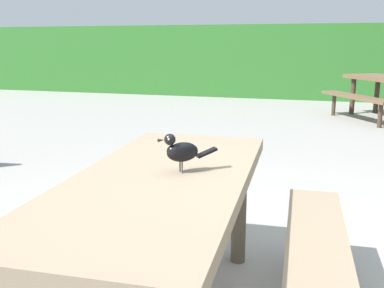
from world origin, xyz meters
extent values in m
cube|color=#2D6B28|center=(0.00, 9.75, 0.87)|extent=(28.00, 2.01, 1.74)
cube|color=#84725B|center=(-0.33, -0.19, 0.70)|extent=(0.86, 1.84, 0.07)
cylinder|color=brown|center=(-0.63, 0.50, 0.33)|extent=(0.09, 0.09, 0.67)
cylinder|color=brown|center=(-0.10, 0.53, 0.33)|extent=(0.09, 0.09, 0.67)
cube|color=#84725B|center=(-1.03, -0.22, 0.41)|extent=(0.37, 1.72, 0.05)
cylinder|color=brown|center=(-1.06, 0.42, 0.20)|extent=(0.07, 0.07, 0.39)
cube|color=#84725B|center=(0.37, -0.15, 0.41)|extent=(0.37, 1.72, 0.05)
cylinder|color=brown|center=(0.34, 0.49, 0.20)|extent=(0.07, 0.07, 0.39)
ellipsoid|color=black|center=(-0.25, -0.11, 0.84)|extent=(0.16, 0.15, 0.09)
ellipsoid|color=black|center=(-0.28, -0.14, 0.84)|extent=(0.09, 0.09, 0.06)
sphere|color=black|center=(-0.30, -0.15, 0.90)|extent=(0.05, 0.05, 0.05)
sphere|color=#EAE08C|center=(-0.29, -0.17, 0.90)|extent=(0.01, 0.01, 0.01)
sphere|color=#EAE08C|center=(-0.32, -0.14, 0.90)|extent=(0.01, 0.01, 0.01)
cone|color=black|center=(-0.33, -0.17, 0.90)|extent=(0.03, 0.03, 0.02)
cube|color=black|center=(-0.16, -0.04, 0.82)|extent=(0.10, 0.09, 0.04)
cylinder|color=#47423D|center=(-0.25, -0.13, 0.77)|extent=(0.01, 0.01, 0.05)
cylinder|color=#47423D|center=(-0.26, -0.10, 0.77)|extent=(0.01, 0.01, 0.05)
cylinder|color=#423324|center=(0.85, 6.92, 0.33)|extent=(0.09, 0.09, 0.67)
cylinder|color=#423324|center=(1.29, 7.21, 0.33)|extent=(0.09, 0.09, 0.67)
cube|color=brown|center=(0.86, 6.09, 0.41)|extent=(1.16, 1.59, 0.05)
cylinder|color=#423324|center=(1.20, 5.55, 0.20)|extent=(0.07, 0.07, 0.39)
cylinder|color=#423324|center=(0.51, 6.63, 0.20)|extent=(0.07, 0.07, 0.39)
camera|label=1|loc=(0.36, -1.98, 1.32)|focal=41.76mm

